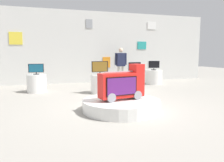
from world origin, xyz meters
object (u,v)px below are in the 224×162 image
Objects in this scene: display_pedestal_left_rear at (154,77)px; tv_on_far_right at (100,67)px; tv_on_left_rear at (154,65)px; display_pedestal_right_rear at (134,82)px; display_pedestal_center_rear at (37,83)px; tv_on_right_rear at (135,67)px; tv_on_center_rear at (36,69)px; novelty_firetruck_tv at (122,85)px; display_pedestal_far_right at (100,84)px; main_display_pedestal at (121,105)px; shopper_browsing_near_truck at (121,63)px.

tv_on_far_right is at bearing -151.13° from display_pedestal_left_rear.
tv_on_left_rear reaches higher than display_pedestal_right_rear.
display_pedestal_center_rear is 2.35m from tv_on_far_right.
display_pedestal_left_rear is at bearing 41.88° from tv_on_right_rear.
tv_on_left_rear is 1.11× the size of tv_on_center_rear.
novelty_firetruck_tv reaches higher than tv_on_left_rear.
display_pedestal_left_rear is 1.19× the size of display_pedestal_far_right.
display_pedestal_left_rear is (2.98, 4.05, 0.18)m from main_display_pedestal.
display_pedestal_left_rear is 1.31× the size of tv_on_far_right.
tv_on_far_right is at bearing -169.90° from display_pedestal_right_rear.
display_pedestal_center_rear is 3.55m from display_pedestal_right_rear.
tv_on_right_rear is 0.94× the size of tv_on_far_right.
novelty_firetruck_tv reaches higher than display_pedestal_center_rear.
display_pedestal_right_rear is at bearing 61.90° from novelty_firetruck_tv.
main_display_pedestal is 3.33× the size of tv_on_right_rear.
main_display_pedestal is 1.63× the size of novelty_firetruck_tv.
display_pedestal_right_rear is at bearing -93.88° from shopper_browsing_near_truck.
tv_on_left_rear is at bearing 28.81° from tv_on_far_right.
tv_on_center_rear is at bearing 158.20° from display_pedestal_far_right.
shopper_browsing_near_truck is at bearing 20.04° from display_pedestal_center_rear.
tv_on_far_right is (0.07, 2.45, 0.77)m from main_display_pedestal.
main_display_pedestal is 3.94m from tv_on_center_rear.
tv_on_left_rear is (2.95, 4.04, 0.25)m from novelty_firetruck_tv.
novelty_firetruck_tv reaches higher than tv_on_right_rear.
tv_on_left_rear reaches higher than display_pedestal_center_rear.
display_pedestal_right_rear is 1.19× the size of display_pedestal_far_right.
display_pedestal_center_rear is at bearing 170.18° from display_pedestal_right_rear.
tv_on_right_rear is at bearing -138.21° from tv_on_left_rear.
tv_on_left_rear reaches higher than main_display_pedestal.
tv_on_right_rear is (1.44, 2.69, 0.25)m from novelty_firetruck_tv.
tv_on_right_rear is (1.46, 2.69, 0.73)m from main_display_pedestal.
main_display_pedestal is at bearing -109.01° from shopper_browsing_near_truck.
tv_on_far_right reaches higher than tv_on_left_rear.
shopper_browsing_near_truck is at bearing 157.19° from tv_on_left_rear.
display_pedestal_center_rear is 0.42× the size of shopper_browsing_near_truck.
tv_on_left_rear is at bearing 8.47° from tv_on_center_rear.
tv_on_left_rear is at bearing 53.86° from novelty_firetruck_tv.
tv_on_right_rear reaches higher than main_display_pedestal.
tv_on_far_right is at bearing -98.32° from display_pedestal_far_right.
display_pedestal_right_rear is (-1.51, -1.35, -0.55)m from tv_on_left_rear.
novelty_firetruck_tv is at bearing -126.11° from display_pedestal_left_rear.
shopper_browsing_near_truck is at bearing 20.10° from tv_on_center_rear.
main_display_pedestal is 1.13× the size of shopper_browsing_near_truck.
tv_on_far_right is (-2.90, -1.60, 0.58)m from display_pedestal_left_rear.
main_display_pedestal is 2.40× the size of display_pedestal_right_rear.
tv_on_left_rear is 1.50m from shopper_browsing_near_truck.
main_display_pedestal is at bearing -58.24° from tv_on_center_rear.
tv_on_far_right reaches higher than display_pedestal_center_rear.
display_pedestal_center_rear is at bearing -171.57° from tv_on_left_rear.
novelty_firetruck_tv is 3.90m from tv_on_center_rear.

